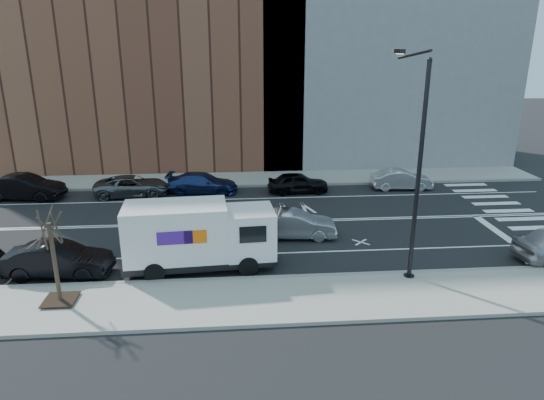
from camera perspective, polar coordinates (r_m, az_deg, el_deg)
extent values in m
plane|color=black|center=(27.11, -3.75, -2.66)|extent=(120.00, 120.00, 0.00)
cube|color=gray|center=(19.08, -3.27, -11.78)|extent=(44.00, 3.60, 0.15)
cube|color=gray|center=(35.46, -4.00, 2.45)|extent=(44.00, 3.60, 0.15)
cube|color=gray|center=(20.66, -3.40, -9.28)|extent=(44.00, 0.25, 0.17)
cube|color=gray|center=(33.72, -3.96, 1.66)|extent=(44.00, 0.25, 0.17)
cube|color=brown|center=(41.72, -16.21, 19.32)|extent=(26.00, 10.00, 22.00)
cylinder|color=black|center=(20.03, 16.85, 2.63)|extent=(0.18, 0.18, 9.00)
cylinder|color=black|center=(21.56, 15.79, -8.72)|extent=(0.44, 0.44, 0.20)
sphere|color=black|center=(19.39, 18.07, 15.40)|extent=(0.20, 0.20, 0.20)
cylinder|color=black|center=(20.97, 16.32, 16.10)|extent=(0.11, 3.49, 0.48)
cube|color=black|center=(22.57, 14.80, 16.56)|extent=(0.25, 0.80, 0.18)
cube|color=#FFF2CC|center=(22.58, 14.78, 16.31)|extent=(0.18, 0.55, 0.03)
cube|color=black|center=(20.49, -23.64, -10.68)|extent=(1.20, 1.20, 0.04)
cylinder|color=#382B1E|center=(19.85, -24.18, -6.80)|extent=(0.16, 0.16, 3.20)
cylinder|color=#382B1E|center=(19.26, -24.01, -3.01)|extent=(0.06, 0.80, 1.44)
cylinder|color=#382B1E|center=(19.53, -24.27, -2.77)|extent=(0.81, 0.31, 1.19)
cylinder|color=#382B1E|center=(19.54, -25.13, -2.87)|extent=(0.58, 0.76, 1.50)
cylinder|color=#382B1E|center=(19.29, -25.42, -3.18)|extent=(0.47, 0.61, 1.37)
cylinder|color=#382B1E|center=(19.11, -24.72, -3.27)|extent=(0.72, 0.29, 1.13)
cube|color=black|center=(21.81, -8.55, -6.81)|extent=(6.56, 2.62, 0.31)
cube|color=silver|center=(21.46, -2.59, -3.73)|extent=(2.22, 2.37, 2.07)
cube|color=black|center=(21.47, 0.21, -2.81)|extent=(0.20, 1.92, 0.98)
cube|color=black|center=(20.30, -2.26, -4.08)|extent=(1.14, 0.12, 0.72)
cube|color=black|center=(22.40, -2.91, -1.94)|extent=(1.14, 0.12, 0.72)
cube|color=black|center=(21.98, 0.10, -6.10)|extent=(0.30, 2.08, 0.36)
cube|color=silver|center=(21.32, -11.22, -3.62)|extent=(4.50, 2.58, 2.38)
cube|color=#47198C|center=(20.19, -11.36, -4.42)|extent=(1.45, 0.12, 0.57)
cube|color=orange|center=(20.16, -9.01, -4.31)|extent=(0.93, 0.09, 0.57)
cube|color=#47198C|center=(22.35, -11.14, -2.17)|extent=(1.45, 0.12, 0.57)
cube|color=orange|center=(22.32, -9.01, -2.07)|extent=(0.93, 0.09, 0.57)
cylinder|color=black|center=(20.97, -2.80, -7.77)|extent=(0.89, 0.35, 0.87)
cylinder|color=black|center=(22.84, -3.35, -5.53)|extent=(0.89, 0.35, 0.87)
cylinder|color=black|center=(20.99, -13.66, -8.26)|extent=(0.89, 0.35, 0.87)
cylinder|color=black|center=(22.87, -13.26, -5.99)|extent=(0.89, 0.35, 0.87)
imported|color=black|center=(34.64, -27.07, 1.35)|extent=(5.02, 2.33, 1.59)
imported|color=#53565B|center=(32.88, -16.11, 1.60)|extent=(4.92, 2.51, 1.33)
imported|color=navy|center=(32.56, -8.18, 1.99)|extent=(4.82, 2.40, 1.35)
imported|color=black|center=(32.30, 3.08, 2.04)|extent=(4.05, 1.72, 1.37)
imported|color=silver|center=(34.23, 14.97, 2.34)|extent=(4.12, 1.58, 1.34)
imported|color=#A1A1A6|center=(24.82, 2.59, -2.87)|extent=(4.41, 1.84, 1.42)
imported|color=black|center=(22.71, -23.87, -6.47)|extent=(4.55, 1.88, 1.47)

